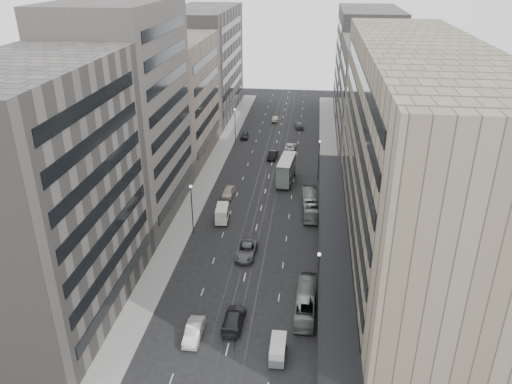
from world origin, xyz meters
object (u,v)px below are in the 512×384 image
at_px(bus_near, 306,301).
at_px(bus_far, 310,204).
at_px(vw_microbus, 278,349).
at_px(double_decker, 286,170).
at_px(panel_van, 222,213).
at_px(sedan_1, 194,332).
at_px(sedan_2, 246,251).

xyz_separation_m(bus_near, bus_far, (0.04, 26.63, 0.14)).
bearing_deg(vw_microbus, bus_far, 85.97).
height_order(double_decker, vw_microbus, double_decker).
xyz_separation_m(vw_microbus, panel_van, (-11.50, 29.95, 0.31)).
xyz_separation_m(bus_far, sedan_1, (-12.56, -32.95, -0.67)).
relative_size(bus_near, vw_microbus, 2.48).
relative_size(vw_microbus, sedan_2, 0.67).
bearing_deg(vw_microbus, bus_near, 72.42).
height_order(bus_near, vw_microbus, bus_near).
bearing_deg(sedan_1, bus_far, 68.51).
xyz_separation_m(bus_near, sedan_2, (-8.93, 11.56, -0.55)).
bearing_deg(bus_near, sedan_1, 28.37).
xyz_separation_m(double_decker, panel_van, (-9.41, -17.27, -1.12)).
relative_size(bus_far, vw_microbus, 2.73).
distance_m(bus_far, sedan_2, 17.54).
relative_size(panel_van, sedan_1, 0.88).
height_order(bus_near, sedan_2, bus_near).
relative_size(bus_near, double_decker, 1.08).
relative_size(vw_microbus, sedan_1, 0.79).
relative_size(double_decker, sedan_2, 1.54).
height_order(sedan_1, sedan_2, sedan_1).
distance_m(bus_far, panel_van, 15.16).
xyz_separation_m(bus_far, panel_van, (-14.28, -5.10, -0.01)).
bearing_deg(bus_near, sedan_2, -50.78).
relative_size(double_decker, panel_van, 2.05).
distance_m(bus_near, sedan_1, 14.04).
bearing_deg(bus_near, vw_microbus, 73.45).
bearing_deg(vw_microbus, sedan_1, 168.45).
xyz_separation_m(bus_near, vw_microbus, (-2.75, -8.42, -0.18)).
bearing_deg(sedan_2, panel_van, 121.65).
bearing_deg(sedan_1, bus_near, 26.19).
xyz_separation_m(bus_far, sedan_2, (-8.96, -15.06, -0.68)).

